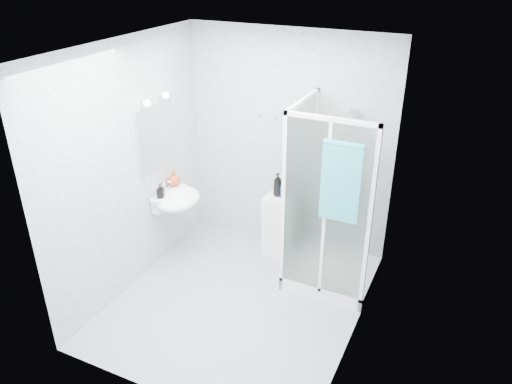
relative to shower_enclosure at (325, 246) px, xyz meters
The scene contains 12 objects.
room 1.33m from the shower_enclosure, 131.13° to the right, with size 2.40×2.60×2.60m.
shower_enclosure is the anchor object (origin of this frame).
wall_basin 1.72m from the shower_enclosure, 169.19° to the right, with size 0.46×0.56×0.35m.
mirror 2.16m from the shower_enclosure, behind, with size 0.02×0.60×0.70m, color white.
vanity_lights 2.35m from the shower_enclosure, behind, with size 0.10×0.40×0.08m.
wall_hooks 1.57m from the shower_enclosure, 151.98° to the left, with size 0.23×0.06×0.03m.
storage_cabinet 0.71m from the shower_enclosure, 156.01° to the left, with size 0.34×0.36×0.77m.
hand_towel 1.10m from the shower_enclosure, 60.86° to the right, with size 0.37×0.05×0.78m.
shampoo_bottle_a 0.88m from the shower_enclosure, 156.22° to the left, with size 0.11×0.11×0.28m, color black.
shampoo_bottle_b 0.81m from the shower_enclosure, 152.87° to the left, with size 0.10×0.10×0.22m, color #0D1B51.
soap_dispenser_orange 1.86m from the shower_enclosure, behind, with size 0.15×0.15×0.19m, color #B03914.
soap_dispenser_black 1.87m from the shower_enclosure, 165.05° to the right, with size 0.07×0.08×0.16m, color black.
Camera 1 is at (1.94, -3.64, 3.36)m, focal length 35.00 mm.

